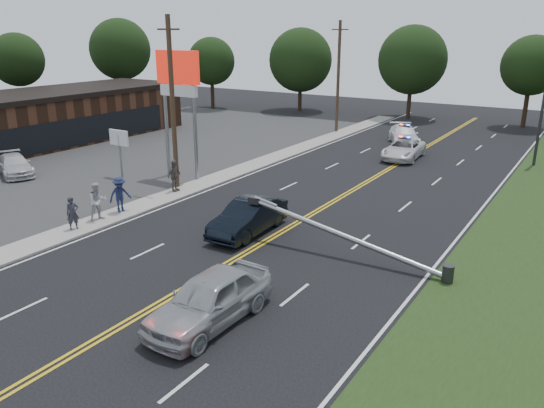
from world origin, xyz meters
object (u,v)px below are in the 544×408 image
Objects in this scene: waiting_sedan at (210,299)px; bystander_c at (120,195)px; bystander_a at (73,213)px; utility_pole_mid at (173,104)px; emergency_b at (404,135)px; bystander_d at (174,176)px; traffic_signal at (543,106)px; utility_pole_far at (338,77)px; bystander_b at (98,201)px; emergency_a at (404,149)px; crashed_sedan at (248,217)px; fallen_streetlight at (354,239)px; parked_car at (14,165)px; small_sign at (119,142)px; pylon_sign at (178,84)px.

bystander_c is (-10.77, 6.00, 0.20)m from waiting_sedan.
bystander_c reaches higher than bystander_a.
utility_pole_mid is 1.90× the size of emergency_b.
bystander_d is (-10.95, 10.31, 0.20)m from waiting_sedan.
utility_pole_far reaches higher than traffic_signal.
bystander_b is 1.44m from bystander_c.
traffic_signal is 1.39× the size of emergency_a.
crashed_sedan is at bearing -64.27° from bystander_c.
crashed_sedan is at bearing -50.26° from bystander_b.
traffic_signal is at bearing -46.94° from bystander_d.
crashed_sedan is at bearing 117.45° from waiting_sedan.
utility_pole_mid is (-13.39, 4.00, 4.17)m from fallen_streetlight.
fallen_streetlight is 24.61m from parked_car.
traffic_signal is (22.30, 18.00, 1.87)m from small_sign.
traffic_signal is 1.40× the size of waiting_sedan.
parked_car is 12.38m from bystander_b.
crashed_sedan is (12.74, -3.83, -1.54)m from small_sign.
utility_pole_mid is at bearing 29.30° from bystander_d.
traffic_signal is at bearing 38.90° from small_sign.
bystander_c reaches higher than fallen_streetlight.
traffic_signal is 0.75× the size of fallen_streetlight.
utility_pole_far is 28.85m from bystander_b.
bystander_d is at bearing 166.07° from fallen_streetlight.
fallen_streetlight is at bearing -102.81° from emergency_b.
bystander_c is at bearing -115.91° from emergency_a.
waiting_sedan is (12.81, -13.13, -5.14)m from pylon_sign.
bystander_c is (-16.76, -23.12, -3.15)m from traffic_signal.
bystander_c reaches higher than parked_car.
parked_car is at bearing -151.40° from pylon_sign.
traffic_signal is 1.55× the size of parked_car.
utility_pole_mid is at bearing -50.12° from parked_car.
small_sign is at bearing 76.38° from bystander_d.
pylon_sign is 4.27× the size of bystander_d.
utility_pole_far reaches higher than bystander_a.
utility_pole_far is (0.00, 22.00, 0.00)m from utility_pole_mid.
utility_pole_far is (1.30, 20.00, -0.91)m from pylon_sign.
emergency_b is 21.94m from bystander_d.
emergency_a is at bearing -38.23° from utility_pole_far.
crashed_sedan is (7.94, -3.83, -4.29)m from utility_pole_mid.
pylon_sign is 1.58× the size of emergency_a.
traffic_signal is at bearing 79.80° from waiting_sedan.
fallen_streetlight is 13.22m from bystander_d.
bystander_d is at bearing -56.62° from pylon_sign.
waiting_sedan is at bearing -104.79° from fallen_streetlight.
emergency_b is 2.82× the size of bystander_c.
bystander_d is at bearing 25.58° from bystander_a.
bystander_b reaches higher than crashed_sedan.
utility_pole_far is at bearing 137.93° from emergency_b.
small_sign is at bearing 58.32° from bystander_a.
pylon_sign is at bearing -38.41° from parked_car.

